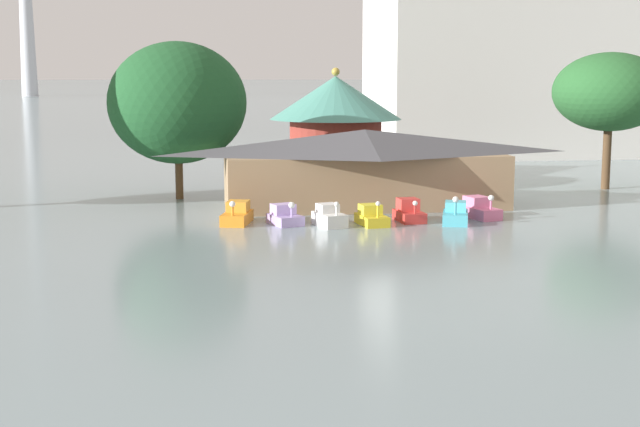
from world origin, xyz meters
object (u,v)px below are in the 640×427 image
at_px(pedal_boat_cyan, 455,214).
at_px(shoreline_tree_mid, 177,103).
at_px(pedal_boat_yellow, 372,217).
at_px(green_roof_pavilion, 336,118).
at_px(pedal_boat_orange, 237,215).
at_px(boathouse, 365,166).
at_px(pedal_boat_lavender, 285,216).
at_px(pedal_boat_pink, 479,209).
at_px(pedal_boat_red, 409,212).
at_px(pedal_boat_white, 329,217).
at_px(background_building_block, 553,53).
at_px(shoreline_tree_right, 610,92).

height_order(pedal_boat_cyan, shoreline_tree_mid, shoreline_tree_mid).
xyz_separation_m(pedal_boat_yellow, green_roof_pavilion, (1.64, 23.81, 4.58)).
bearing_deg(pedal_boat_orange, green_roof_pavilion, 171.71).
bearing_deg(boathouse, pedal_boat_lavender, -133.26).
relative_size(pedal_boat_lavender, pedal_boat_pink, 0.81).
height_order(pedal_boat_lavender, boathouse, boathouse).
bearing_deg(pedal_boat_red, pedal_boat_cyan, 62.27).
height_order(pedal_boat_red, pedal_boat_cyan, pedal_boat_cyan).
distance_m(pedal_boat_orange, pedal_boat_pink, 14.92).
xyz_separation_m(pedal_boat_white, pedal_boat_cyan, (7.62, -0.01, -0.02)).
xyz_separation_m(pedal_boat_lavender, background_building_block, (34.19, 43.52, 10.42)).
bearing_deg(green_roof_pavilion, pedal_boat_pink, -76.24).
height_order(pedal_boat_white, pedal_boat_yellow, pedal_boat_white).
distance_m(pedal_boat_orange, pedal_boat_red, 10.35).
height_order(pedal_boat_white, background_building_block, background_building_block).
bearing_deg(green_roof_pavilion, pedal_boat_lavender, -106.27).
bearing_deg(background_building_block, pedal_boat_white, -125.47).
relative_size(pedal_boat_lavender, shoreline_tree_mid, 0.24).
bearing_deg(shoreline_tree_right, pedal_boat_lavender, -153.98).
bearing_deg(green_roof_pavilion, boathouse, -92.36).
xyz_separation_m(boathouse, shoreline_tree_right, (20.12, 6.36, 4.70)).
xyz_separation_m(green_roof_pavilion, background_building_block, (27.49, 20.54, 5.85)).
height_order(pedal_boat_lavender, pedal_boat_red, pedal_boat_lavender).
xyz_separation_m(boathouse, green_roof_pavilion, (0.68, 16.57, 2.35)).
height_order(shoreline_tree_mid, shoreline_tree_right, shoreline_tree_mid).
xyz_separation_m(pedal_boat_yellow, shoreline_tree_mid, (-11.35, 12.74, 6.31)).
bearing_deg(pedal_boat_white, green_roof_pavilion, 154.73).
height_order(pedal_boat_orange, shoreline_tree_mid, shoreline_tree_mid).
bearing_deg(shoreline_tree_mid, pedal_boat_yellow, -48.30).
bearing_deg(pedal_boat_yellow, background_building_block, 138.89).
height_order(pedal_boat_yellow, green_roof_pavilion, green_roof_pavilion).
bearing_deg(boathouse, background_building_block, 52.80).
distance_m(pedal_boat_orange, pedal_boat_yellow, 7.99).
bearing_deg(boathouse, shoreline_tree_right, 17.54).
distance_m(shoreline_tree_right, background_building_block, 31.98).
distance_m(pedal_boat_orange, shoreline_tree_mid, 13.26).
relative_size(pedal_boat_yellow, shoreline_tree_mid, 0.25).
bearing_deg(pedal_boat_white, background_building_block, 129.17).
distance_m(boathouse, background_building_block, 47.31).
height_order(pedal_boat_red, background_building_block, background_building_block).
relative_size(boathouse, background_building_block, 0.50).
xyz_separation_m(pedal_boat_cyan, pedal_boat_pink, (2.00, 1.69, 0.01)).
height_order(pedal_boat_lavender, background_building_block, background_building_block).
bearing_deg(background_building_block, pedal_boat_cyan, -118.42).
relative_size(pedal_boat_lavender, pedal_boat_white, 0.99).
xyz_separation_m(pedal_boat_orange, green_roof_pavilion, (9.48, 22.23, 4.53)).
relative_size(boathouse, shoreline_tree_mid, 1.80).
distance_m(boathouse, shoreline_tree_right, 21.62).
bearing_deg(pedal_boat_orange, shoreline_tree_right, 127.36).
bearing_deg(pedal_boat_yellow, shoreline_tree_mid, -146.11).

